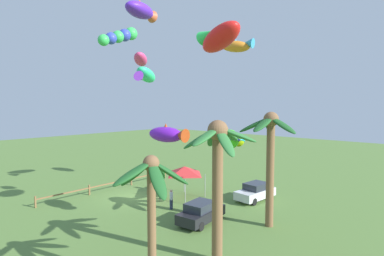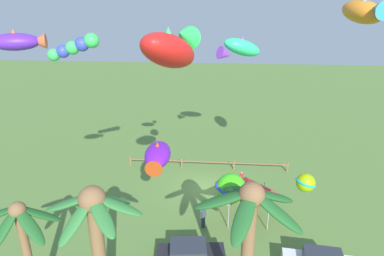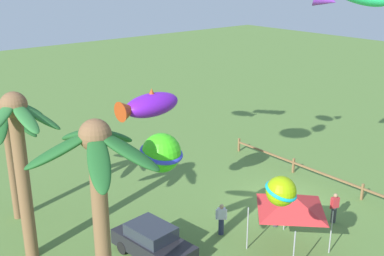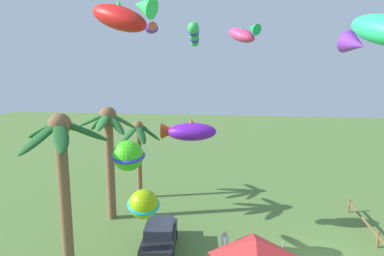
% 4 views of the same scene
% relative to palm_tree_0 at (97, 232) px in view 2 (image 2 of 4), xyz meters
% --- Properties ---
extents(ground_plane, '(120.00, 120.00, 0.00)m').
position_rel_palm_tree_0_xyz_m(ground_plane, '(-3.76, -12.60, -5.41)').
color(ground_plane, '#567A38').
extents(palm_tree_0, '(4.05, 3.48, 7.53)m').
position_rel_palm_tree_0_xyz_m(palm_tree_0, '(0.00, 0.00, 0.00)').
color(palm_tree_0, brown).
rests_on(palm_tree_0, ground).
extents(palm_tree_1, '(4.29, 4.25, 7.86)m').
position_rel_palm_tree_0_xyz_m(palm_tree_1, '(-6.17, -0.25, 0.33)').
color(palm_tree_1, brown).
rests_on(palm_tree_1, ground).
extents(palm_tree_2, '(3.68, 3.40, 6.08)m').
position_rel_palm_tree_0_xyz_m(palm_tree_2, '(3.83, -0.82, -0.86)').
color(palm_tree_2, brown).
rests_on(palm_tree_2, ground).
extents(rail_fence, '(14.40, 0.12, 0.95)m').
position_rel_palm_tree_0_xyz_m(rail_fence, '(-4.03, -16.13, -4.80)').
color(rail_fence, brown).
rests_on(rail_fence, ground).
extents(parked_car_1, '(4.06, 2.12, 1.51)m').
position_rel_palm_tree_0_xyz_m(parked_car_1, '(-3.48, -4.11, -4.66)').
color(parked_car_1, black).
rests_on(parked_car_1, ground).
extents(spectator_0, '(0.35, 0.52, 1.59)m').
position_rel_palm_tree_0_xyz_m(spectator_0, '(-5.23, -10.29, -4.60)').
color(spectator_0, '#38383D').
rests_on(spectator_0, ground).
extents(spectator_1, '(0.34, 0.52, 1.59)m').
position_rel_palm_tree_0_xyz_m(spectator_1, '(-6.83, -12.81, -4.60)').
color(spectator_1, '#38383D').
rests_on(spectator_1, ground).
extents(spectator_2, '(0.42, 0.44, 1.59)m').
position_rel_palm_tree_0_xyz_m(spectator_2, '(-4.04, -7.70, -4.60)').
color(spectator_2, '#2D3351').
rests_on(spectator_2, ground).
extents(festival_tent, '(2.86, 2.86, 2.85)m').
position_rel_palm_tree_0_xyz_m(festival_tent, '(-7.01, -9.05, -2.95)').
color(festival_tent, '#9E9EA3').
rests_on(festival_tent, ground).
extents(kite_ball_0, '(1.87, 1.87, 1.44)m').
position_rel_palm_tree_0_xyz_m(kite_ball_0, '(-5.54, -3.18, 0.42)').
color(kite_ball_0, '#3CD21A').
extents(kite_fish_1, '(2.68, 4.19, 2.21)m').
position_rel_palm_tree_0_xyz_m(kite_fish_1, '(-2.92, -2.22, 7.12)').
color(kite_fish_1, red).
extents(kite_fish_2, '(1.60, 3.25, 1.30)m').
position_rel_palm_tree_0_xyz_m(kite_fish_2, '(-1.56, -5.43, 0.92)').
color(kite_fish_2, '#6D19BF').
extents(kite_tube_3, '(2.62, 0.84, 1.37)m').
position_rel_palm_tree_0_xyz_m(kite_tube_3, '(2.28, -5.26, 6.75)').
color(kite_tube_3, '#36C755').
extents(kite_fish_4, '(1.94, 3.46, 1.48)m').
position_rel_palm_tree_0_xyz_m(kite_fish_4, '(-11.71, -6.75, 8.40)').
color(kite_fish_4, orange).
extents(kite_ball_5, '(1.49, 1.49, 1.01)m').
position_rel_palm_tree_0_xyz_m(kite_ball_5, '(-9.58, -5.06, -0.19)').
color(kite_ball_5, '#8DB50B').
extents(kite_fish_6, '(2.10, 2.04, 1.24)m').
position_rel_palm_tree_0_xyz_m(kite_fish_6, '(-1.71, -8.41, 6.26)').
color(kite_fish_6, '#EF3C78').
extents(kite_fish_7, '(2.23, 1.49, 0.85)m').
position_rel_palm_tree_0_xyz_m(kite_fish_7, '(3.21, -2.17, 7.33)').
color(kite_fish_7, '#5B24CC').
extents(kite_fish_8, '(3.70, 2.84, 1.95)m').
position_rel_palm_tree_0_xyz_m(kite_fish_8, '(-6.23, -13.45, 5.75)').
color(kite_fish_8, '#2CE386').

